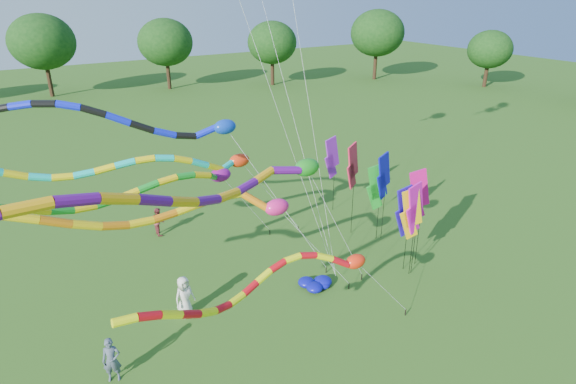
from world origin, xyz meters
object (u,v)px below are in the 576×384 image
tube_kite_red (285,278)px  person_a (184,296)px  person_c (158,221)px  tube_kite_orange (158,212)px  blue_nylon_heap (320,286)px  person_b (112,360)px

tube_kite_red → person_a: (-1.56, 5.25, -3.27)m
person_a → person_c: 7.50m
tube_kite_orange → person_c: tube_kite_orange is taller
person_c → blue_nylon_heap: bearing=-153.0°
tube_kite_red → person_b: (-4.89, 3.18, -3.33)m
blue_nylon_heap → person_b: size_ratio=0.76×
person_b → person_c: bearing=84.3°
person_a → person_c: size_ratio=1.16×
tube_kite_red → tube_kite_orange: size_ratio=0.73×
blue_nylon_heap → person_c: person_c is taller
person_a → person_c: person_a is taller
tube_kite_orange → blue_nylon_heap: size_ratio=11.89×
tube_kite_orange → person_c: bearing=82.0°
tube_kite_orange → person_c: 10.00m
tube_kite_red → person_a: size_ratio=6.26×
tube_kite_orange → person_b: 5.21m
person_a → person_b: size_ratio=1.06×
blue_nylon_heap → person_b: bearing=-176.1°
tube_kite_red → tube_kite_orange: (-2.52, 4.06, 1.22)m
tube_kite_red → person_c: bearing=86.0°
tube_kite_orange → person_a: tube_kite_orange is taller
tube_kite_red → person_b: tube_kite_red is taller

